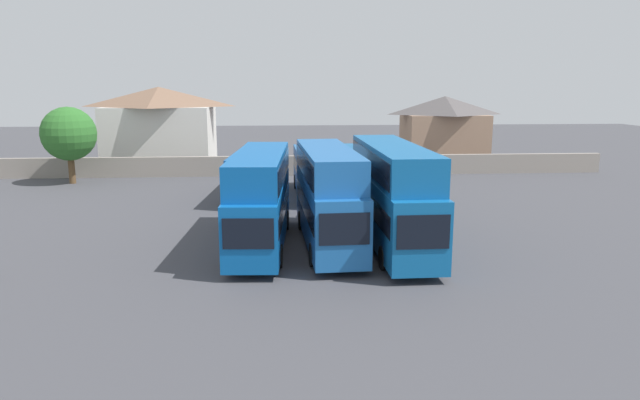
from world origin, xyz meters
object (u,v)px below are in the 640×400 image
bus_2 (328,192)px  bus_5 (313,170)px  house_terrace_centre (444,129)px  bus_4 (253,171)px  bus_3 (393,190)px  bus_1 (260,194)px  house_terrace_left (160,126)px  tree_left_of_lot (69,134)px  bus_6 (347,170)px

bus_2 → bus_5: size_ratio=1.07×
house_terrace_centre → bus_4: bearing=-137.5°
bus_3 → bus_4: 15.62m
bus_1 → house_terrace_left: (-10.96, 30.01, 1.32)m
bus_5 → tree_left_of_lot: (-19.95, 6.80, 2.24)m
bus_2 → house_terrace_centre: size_ratio=1.25×
house_terrace_centre → bus_3: bearing=-110.5°
bus_5 → house_terrace_centre: 23.17m
bus_6 → house_terrace_centre: house_terrace_centre is taller
bus_2 → bus_6: 13.63m
house_terrace_left → tree_left_of_lot: 11.32m
house_terrace_centre → tree_left_of_lot: (-34.91, -10.81, 0.59)m
bus_5 → bus_6: (2.52, -0.03, -0.01)m
bus_5 → bus_6: bus_5 is taller
bus_3 → house_terrace_centre: 33.48m
bus_2 → bus_6: size_ratio=0.95×
bus_2 → bus_5: (0.03, 13.39, -0.91)m
bus_1 → house_terrace_centre: house_terrace_centre is taller
bus_3 → bus_2: bearing=-96.7°
bus_5 → house_terrace_centre: house_terrace_centre is taller
bus_6 → bus_5: bearing=-89.2°
bus_6 → house_terrace_left: house_terrace_left is taller
bus_4 → bus_6: (6.98, 0.16, -0.02)m
bus_3 → bus_5: size_ratio=1.18×
bus_3 → house_terrace_left: house_terrace_left is taller
bus_1 → tree_left_of_lot: 26.04m
bus_6 → tree_left_of_lot: size_ratio=1.80×
bus_2 → bus_4: bearing=-163.8°
bus_3 → bus_5: bus_3 is taller
bus_4 → tree_left_of_lot: bearing=-109.7°
bus_2 → bus_4: (-4.43, 13.20, -0.91)m
bus_6 → house_terrace_centre: 21.65m
bus_4 → bus_5: bus_4 is taller
bus_4 → bus_5: bearing=97.1°
bus_5 → tree_left_of_lot: tree_left_of_lot is taller
bus_2 → house_terrace_left: 33.38m
bus_5 → bus_2: bearing=-1.3°
house_terrace_left → house_terrace_centre: bearing=1.8°
bus_1 → bus_6: size_ratio=0.98×
bus_3 → bus_6: size_ratio=1.05×
bus_5 → house_terrace_left: size_ratio=0.94×
bus_1 → house_terrace_left: house_terrace_left is taller
bus_1 → tree_left_of_lot: tree_left_of_lot is taller
bus_1 → bus_4: size_ratio=1.10×
bus_2 → tree_left_of_lot: (-19.92, 20.20, 1.33)m
bus_1 → bus_5: size_ratio=1.11×
bus_5 → house_terrace_left: (-14.44, 16.69, 2.14)m
bus_4 → tree_left_of_lot: 17.14m
tree_left_of_lot → bus_5: bearing=-18.8°
bus_2 → house_terrace_left: bearing=-156.8°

